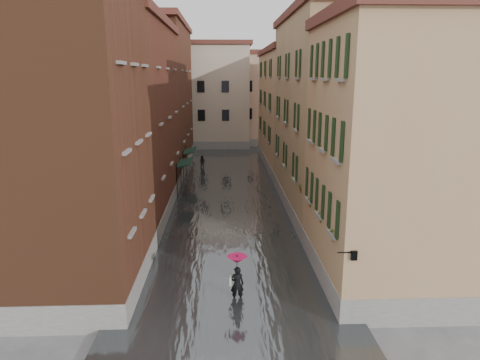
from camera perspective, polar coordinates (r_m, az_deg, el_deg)
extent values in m
plane|color=#58585A|center=(22.30, -1.19, -10.99)|extent=(120.00, 120.00, 0.00)
cube|color=#44484B|center=(34.51, -1.63, -1.76)|extent=(10.00, 60.00, 0.20)
cube|color=brown|center=(19.62, -22.13, 4.44)|extent=(6.00, 8.00, 13.00)
cube|color=#562E1B|center=(30.15, -15.15, 7.42)|extent=(6.00, 14.00, 12.50)
cube|color=brown|center=(44.80, -11.02, 10.54)|extent=(6.00, 16.00, 14.00)
cube|color=tan|center=(20.00, 19.35, 2.65)|extent=(6.00, 8.00, 11.50)
cube|color=tan|center=(30.29, 11.88, 8.11)|extent=(6.00, 14.00, 13.00)
cube|color=tan|center=(45.00, 7.20, 9.10)|extent=(6.00, 16.00, 11.50)
cube|color=#BAAB94|center=(58.37, -4.99, 10.94)|extent=(12.00, 9.00, 13.00)
cube|color=#CCA78F|center=(60.67, 3.77, 10.60)|extent=(10.00, 9.00, 12.00)
cube|color=black|center=(34.63, -7.39, 2.35)|extent=(1.09, 3.18, 0.31)
cylinder|color=black|center=(33.38, -8.42, -0.13)|extent=(0.06, 0.06, 2.80)
cylinder|color=black|center=(36.46, -7.91, 1.07)|extent=(0.06, 0.06, 2.80)
cube|color=black|center=(39.93, -6.73, 3.89)|extent=(1.09, 2.98, 0.31)
cylinder|color=black|center=(38.73, -7.58, 1.83)|extent=(0.06, 0.06, 2.80)
cylinder|color=black|center=(41.64, -7.22, 2.68)|extent=(0.06, 0.06, 2.80)
cylinder|color=black|center=(16.17, 13.90, -9.36)|extent=(0.60, 0.05, 0.05)
cube|color=black|center=(16.29, 14.91, -9.63)|extent=(0.22, 0.22, 0.35)
cube|color=beige|center=(16.29, 14.91, -9.63)|extent=(0.14, 0.14, 0.24)
cube|color=brown|center=(17.56, 12.74, -7.23)|extent=(0.22, 0.85, 0.18)
imported|color=#265926|center=(17.41, 12.81, -5.94)|extent=(0.59, 0.51, 0.66)
cube|color=brown|center=(19.59, 11.08, -4.92)|extent=(0.22, 0.85, 0.18)
imported|color=#265926|center=(19.46, 11.14, -3.75)|extent=(0.59, 0.51, 0.66)
cube|color=brown|center=(21.74, 9.70, -2.97)|extent=(0.22, 0.85, 0.18)
imported|color=#265926|center=(21.62, 9.74, -1.91)|extent=(0.59, 0.51, 0.66)
cube|color=brown|center=(24.26, 8.41, -1.16)|extent=(0.22, 0.85, 0.18)
imported|color=#265926|center=(24.15, 8.45, -0.20)|extent=(0.59, 0.51, 0.66)
imported|color=black|center=(18.51, -0.39, -13.72)|extent=(0.61, 0.43, 1.59)
cube|color=beige|center=(18.48, -1.29, -13.24)|extent=(0.08, 0.30, 0.38)
cylinder|color=black|center=(18.26, -0.39, -12.18)|extent=(0.02, 0.02, 1.00)
cone|color=#B80C47|center=(18.02, -0.40, -10.55)|extent=(0.85, 0.85, 0.28)
imported|color=black|center=(43.71, -5.03, 2.35)|extent=(0.83, 0.72, 1.44)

